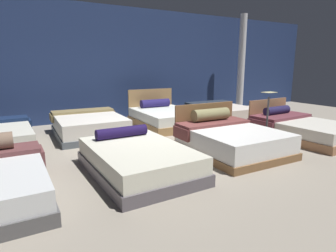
% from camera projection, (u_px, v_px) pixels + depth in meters
% --- Properties ---
extents(ground_plane, '(18.00, 18.00, 0.02)m').
position_uv_depth(ground_plane, '(159.00, 146.00, 6.17)').
color(ground_plane, gray).
extents(showroom_back_wall, '(18.00, 0.06, 3.50)m').
position_uv_depth(showroom_back_wall, '(105.00, 64.00, 8.79)').
color(showroom_back_wall, navy).
rests_on(showroom_back_wall, ground_plane).
extents(bed_1, '(1.46, 2.17, 0.63)m').
position_uv_depth(bed_1, '(138.00, 159.00, 4.56)').
color(bed_1, '#585259').
rests_on(bed_1, ground_plane).
extents(bed_2, '(1.68, 1.96, 0.88)m').
position_uv_depth(bed_2, '(230.00, 139.00, 5.63)').
color(bed_2, brown).
rests_on(bed_2, ground_plane).
extents(bed_3, '(1.66, 2.23, 0.84)m').
position_uv_depth(bed_3, '(301.00, 129.00, 6.71)').
color(bed_3, '#976847').
rests_on(bed_3, ground_plane).
extents(bed_5, '(1.67, 2.05, 0.54)m').
position_uv_depth(bed_5, '(89.00, 125.00, 7.00)').
color(bed_5, '#4D545C').
rests_on(bed_5, ground_plane).
extents(bed_6, '(1.62, 2.16, 0.98)m').
position_uv_depth(bed_6, '(165.00, 117.00, 8.08)').
color(bed_6, '#977246').
rests_on(bed_6, ground_plane).
extents(bed_7, '(1.72, 2.03, 0.49)m').
position_uv_depth(bed_7, '(220.00, 112.00, 9.07)').
color(bed_7, black).
rests_on(bed_7, ground_plane).
extents(price_sign, '(0.28, 0.24, 1.15)m').
position_uv_depth(price_sign, '(267.00, 124.00, 6.19)').
color(price_sign, '#3F3F44').
rests_on(price_sign, ground_plane).
extents(support_pillar, '(0.25, 0.25, 3.50)m').
position_uv_depth(support_pillar, '(241.00, 64.00, 10.40)').
color(support_pillar, silver).
rests_on(support_pillar, ground_plane).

